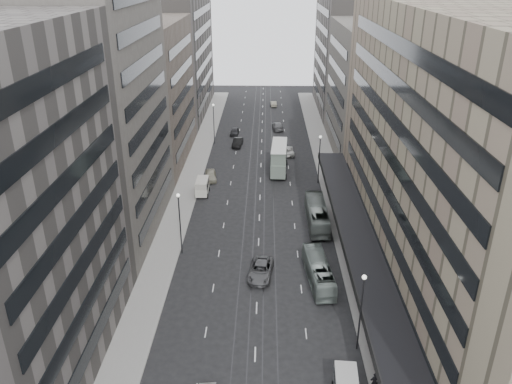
# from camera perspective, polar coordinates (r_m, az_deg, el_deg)

# --- Properties ---
(ground) EXTENTS (220.00, 220.00, 0.00)m
(ground) POSITION_cam_1_polar(r_m,az_deg,el_deg) (53.90, 0.05, -13.75)
(ground) COLOR black
(ground) RESTS_ON ground
(sidewalk_right) EXTENTS (4.00, 125.00, 0.15)m
(sidewalk_right) POSITION_cam_1_polar(r_m,az_deg,el_deg) (87.24, 8.44, 1.74)
(sidewalk_right) COLOR gray
(sidewalk_right) RESTS_ON ground
(sidewalk_left) EXTENTS (4.00, 125.00, 0.15)m
(sidewalk_left) POSITION_cam_1_polar(r_m,az_deg,el_deg) (87.46, -7.36, 1.86)
(sidewalk_left) COLOR gray
(sidewalk_left) RESTS_ON ground
(department_store) EXTENTS (19.20, 60.00, 30.00)m
(department_store) POSITION_cam_1_polar(r_m,az_deg,el_deg) (57.46, 22.19, 3.92)
(department_store) COLOR gray
(department_store) RESTS_ON ground
(building_right_mid) EXTENTS (15.00, 28.00, 24.00)m
(building_right_mid) POSITION_cam_1_polar(r_m,az_deg,el_deg) (98.95, 13.46, 11.31)
(building_right_mid) COLOR #504C45
(building_right_mid) RESTS_ON ground
(building_right_far) EXTENTS (15.00, 32.00, 28.00)m
(building_right_far) POSITION_cam_1_polar(r_m,az_deg,el_deg) (127.56, 10.87, 15.28)
(building_right_far) COLOR #67625D
(building_right_far) RESTS_ON ground
(building_left_b) EXTENTS (15.00, 26.00, 34.00)m
(building_left_b) POSITION_cam_1_polar(r_m,az_deg,el_deg) (67.32, -18.48, 9.15)
(building_left_b) COLOR #504C45
(building_left_b) RESTS_ON ground
(building_left_c) EXTENTS (15.00, 28.00, 25.00)m
(building_left_c) POSITION_cam_1_polar(r_m,az_deg,el_deg) (93.50, -12.92, 10.94)
(building_left_c) COLOR #685C51
(building_left_c) RESTS_ON ground
(building_left_d) EXTENTS (15.00, 38.00, 28.00)m
(building_left_d) POSITION_cam_1_polar(r_m,az_deg,el_deg) (124.92, -9.48, 15.19)
(building_left_d) COLOR #67625D
(building_left_d) RESTS_ON ground
(lamp_right_near) EXTENTS (0.44, 0.44, 8.32)m
(lamp_right_near) POSITION_cam_1_polar(r_m,az_deg,el_deg) (47.60, 11.97, -12.39)
(lamp_right_near) COLOR #262628
(lamp_right_near) RESTS_ON ground
(lamp_right_far) EXTENTS (0.44, 0.44, 8.32)m
(lamp_right_far) POSITION_cam_1_polar(r_m,az_deg,el_deg) (82.80, 7.27, 4.37)
(lamp_right_far) COLOR #262628
(lamp_right_far) RESTS_ON ground
(lamp_left_near) EXTENTS (0.44, 0.44, 8.32)m
(lamp_left_near) POSITION_cam_1_polar(r_m,az_deg,el_deg) (62.11, -8.73, -2.80)
(lamp_left_near) COLOR #262628
(lamp_left_near) RESTS_ON ground
(lamp_left_far) EXTENTS (0.44, 0.44, 8.32)m
(lamp_left_far) POSITION_cam_1_polar(r_m,az_deg,el_deg) (101.90, -4.86, 8.31)
(lamp_left_far) COLOR #262628
(lamp_left_far) RESTS_ON ground
(bus_near) EXTENTS (3.18, 9.88, 2.71)m
(bus_near) POSITION_cam_1_polar(r_m,az_deg,el_deg) (58.43, 7.16, -8.96)
(bus_near) COLOR gray
(bus_near) RESTS_ON ground
(bus_far) EXTENTS (2.67, 11.01, 3.06)m
(bus_far) POSITION_cam_1_polar(r_m,az_deg,el_deg) (70.65, 6.98, -2.52)
(bus_far) COLOR gray
(bus_far) RESTS_ON ground
(double_decker) EXTENTS (3.27, 9.33, 5.03)m
(double_decker) POSITION_cam_1_polar(r_m,az_deg,el_deg) (87.66, 2.65, 3.95)
(double_decker) COLOR gray
(double_decker) RESTS_ON ground
(panel_van) EXTENTS (2.04, 4.08, 2.57)m
(panel_van) POSITION_cam_1_polar(r_m,az_deg,el_deg) (79.65, -6.16, 0.65)
(panel_van) COLOR white
(panel_van) RESTS_ON ground
(sedan_2) EXTENTS (3.32, 5.97, 1.58)m
(sedan_2) POSITION_cam_1_polar(r_m,az_deg,el_deg) (59.17, 0.54, -8.93)
(sedan_2) COLOR #505052
(sedan_2) RESTS_ON ground
(sedan_4) EXTENTS (2.51, 4.95, 1.61)m
(sedan_4) POSITION_cam_1_polar(r_m,az_deg,el_deg) (85.28, -5.20, 1.90)
(sedan_4) COLOR gray
(sedan_4) RESTS_ON ground
(sedan_5) EXTENTS (2.15, 5.00, 1.60)m
(sedan_5) POSITION_cam_1_polar(r_m,az_deg,el_deg) (101.41, -2.11, 5.69)
(sedan_5) COLOR black
(sedan_5) RESTS_ON ground
(sedan_6) EXTENTS (2.72, 5.51, 1.50)m
(sedan_6) POSITION_cam_1_polar(r_m,az_deg,el_deg) (97.03, 3.56, 4.75)
(sedan_6) COLOR silver
(sedan_6) RESTS_ON ground
(sedan_7) EXTENTS (2.73, 5.68, 1.59)m
(sedan_7) POSITION_cam_1_polar(r_m,az_deg,el_deg) (112.38, 2.48, 7.56)
(sedan_7) COLOR slate
(sedan_7) RESTS_ON ground
(sedan_8) EXTENTS (2.02, 4.36, 1.45)m
(sedan_8) POSITION_cam_1_polar(r_m,az_deg,el_deg) (108.69, -2.47, 6.94)
(sedan_8) COLOR #242427
(sedan_8) RESTS_ON ground
(sedan_9) EXTENTS (1.61, 4.12, 1.34)m
(sedan_9) POSITION_cam_1_polar(r_m,az_deg,el_deg) (131.84, 2.01, 10.05)
(sedan_9) COLOR #9E9983
(sedan_9) RESTS_ON ground
(pedestrian) EXTENTS (0.75, 0.50, 2.05)m
(pedestrian) POSITION_cam_1_polar(r_m,az_deg,el_deg) (46.25, 13.38, -20.44)
(pedestrian) COLOR black
(pedestrian) RESTS_ON sidewalk_right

